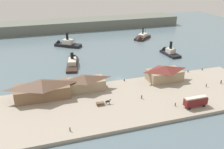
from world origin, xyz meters
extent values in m
plane|color=slate|center=(0.00, 0.00, 0.00)|extent=(320.00, 320.00, 0.00)
cube|color=#9E9384|center=(0.00, -22.00, 0.60)|extent=(110.00, 36.00, 1.20)
cube|color=gray|center=(0.00, -3.60, 0.50)|extent=(110.00, 0.80, 1.00)
cube|color=brown|center=(-35.81, -10.31, 3.77)|extent=(21.20, 9.37, 5.14)
pyramid|color=brown|center=(-35.81, -10.31, 7.59)|extent=(21.62, 9.84, 2.51)
cube|color=#998466|center=(-18.37, -8.50, 3.50)|extent=(16.64, 7.77, 4.61)
pyramid|color=brown|center=(-18.37, -8.50, 6.84)|extent=(16.97, 8.15, 2.06)
cube|color=#998466|center=(18.70, -9.97, 3.64)|extent=(15.58, 8.72, 4.88)
pyramid|color=maroon|center=(18.70, -9.97, 7.18)|extent=(15.89, 9.16, 2.20)
cube|color=maroon|center=(18.30, -34.75, 3.44)|extent=(9.03, 2.59, 2.67)
cube|color=beige|center=(18.30, -34.75, 5.02)|extent=(8.67, 1.81, 0.50)
cylinder|color=black|center=(21.46, -33.45, 1.65)|extent=(0.90, 0.18, 0.90)
cylinder|color=black|center=(21.46, -36.04, 1.65)|extent=(0.90, 0.18, 0.90)
cylinder|color=black|center=(15.14, -33.45, 1.65)|extent=(0.90, 0.18, 0.90)
cylinder|color=black|center=(15.14, -36.04, 1.65)|extent=(0.90, 0.18, 0.90)
cube|color=brown|center=(-15.45, -23.02, 2.05)|extent=(3.07, 1.40, 0.50)
cylinder|color=#4C3828|center=(-16.37, -22.32, 1.80)|extent=(1.20, 0.10, 1.20)
cylinder|color=#4C3828|center=(-16.37, -23.72, 1.80)|extent=(1.20, 0.10, 1.20)
ellipsoid|color=black|center=(-12.52, -23.02, 2.30)|extent=(2.00, 0.70, 0.90)
ellipsoid|color=black|center=(-11.42, -23.02, 2.85)|extent=(0.70, 0.32, 0.44)
cylinder|color=black|center=(-11.92, -22.82, 1.70)|extent=(0.16, 0.16, 1.00)
cylinder|color=black|center=(-11.92, -23.22, 1.70)|extent=(0.16, 0.16, 1.00)
cylinder|color=black|center=(-13.12, -22.82, 1.70)|extent=(0.16, 0.16, 1.00)
cylinder|color=black|center=(-13.12, -23.22, 1.70)|extent=(0.16, 0.16, 1.00)
cylinder|color=#3D4C42|center=(11.43, -32.19, 1.85)|extent=(0.38, 0.38, 1.30)
sphere|color=#CCA889|center=(11.43, -32.19, 2.62)|extent=(0.24, 0.24, 0.24)
cylinder|color=#4C3D33|center=(-28.82, -35.77, 1.86)|extent=(0.38, 0.38, 1.31)
sphere|color=#CCA889|center=(-28.82, -35.77, 2.63)|extent=(0.24, 0.24, 0.24)
cylinder|color=#232328|center=(41.46, -21.01, 1.95)|extent=(0.44, 0.44, 1.50)
sphere|color=#CCA889|center=(41.46, -21.01, 2.84)|extent=(0.27, 0.27, 0.27)
cylinder|color=#6B5B4C|center=(32.94, -21.93, 1.91)|extent=(0.41, 0.41, 1.41)
sphere|color=#CCA889|center=(32.94, -21.93, 2.74)|extent=(0.26, 0.26, 0.26)
cylinder|color=#33384C|center=(1.65, -23.05, 1.90)|extent=(0.41, 0.41, 1.40)
sphere|color=#CCA889|center=(1.65, -23.05, 2.73)|extent=(0.26, 0.26, 0.26)
cylinder|color=black|center=(0.69, -5.33, 1.65)|extent=(0.44, 0.44, 0.90)
cylinder|color=black|center=(43.16, -4.98, 1.65)|extent=(0.44, 0.44, 0.90)
cylinder|color=black|center=(34.72, -5.20, 1.65)|extent=(0.44, 0.44, 0.90)
cube|color=black|center=(40.44, 63.56, 0.75)|extent=(16.63, 16.06, 1.50)
cone|color=black|center=(34.39, 57.99, 0.75)|extent=(6.27, 6.45, 6.04)
cube|color=beige|center=(40.44, 63.56, 2.64)|extent=(9.25, 9.04, 2.29)
cylinder|color=black|center=(40.52, 63.63, 5.96)|extent=(1.03, 1.03, 4.34)
cylinder|color=brown|center=(44.07, 66.89, 4.98)|extent=(0.24, 0.24, 6.97)
cube|color=black|center=(-16.02, 60.58, 0.88)|extent=(18.23, 15.37, 1.76)
cone|color=black|center=(-23.36, 65.74, 0.88)|extent=(5.84, 6.40, 5.55)
cube|color=beige|center=(-16.02, 60.58, 3.26)|extent=(8.07, 7.71, 3.01)
cylinder|color=black|center=(-16.19, 60.70, 7.11)|extent=(1.65, 1.65, 4.70)
cylinder|color=brown|center=(-11.61, 57.49, 3.81)|extent=(0.24, 0.24, 4.11)
cube|color=black|center=(41.38, 23.97, 0.70)|extent=(7.29, 14.95, 1.40)
cone|color=black|center=(40.84, 31.21, 0.70)|extent=(5.78, 3.03, 5.60)
cube|color=beige|center=(41.38, 23.97, 2.73)|extent=(4.36, 5.65, 2.67)
cylinder|color=black|center=(41.37, 24.14, 6.22)|extent=(1.59, 1.59, 4.31)
cylinder|color=brown|center=(41.71, 19.63, 3.42)|extent=(0.24, 0.24, 4.05)
cube|color=black|center=(-18.72, 24.23, 0.63)|extent=(9.96, 23.37, 1.27)
cone|color=black|center=(-16.46, 35.37, 0.63)|extent=(5.70, 5.00, 4.98)
cube|color=beige|center=(-18.72, 24.23, 2.41)|extent=(5.91, 9.68, 2.29)
cylinder|color=black|center=(-18.46, 25.51, 5.24)|extent=(1.70, 1.70, 3.35)
cube|color=#60665B|center=(0.00, 110.00, 4.00)|extent=(180.00, 24.00, 8.00)
camera|label=1|loc=(-35.15, -101.16, 49.19)|focal=39.14mm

